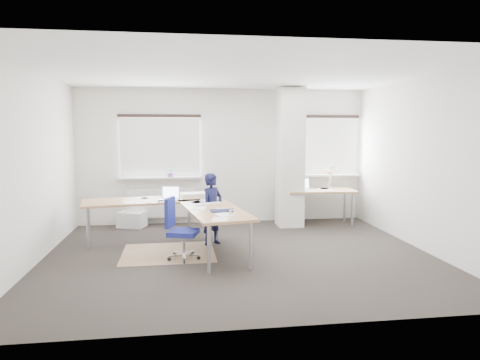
{
  "coord_description": "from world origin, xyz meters",
  "views": [
    {
      "loc": [
        -0.88,
        -6.45,
        1.95
      ],
      "look_at": [
        0.14,
        0.9,
        1.08
      ],
      "focal_mm": 32.0,
      "sensor_mm": 36.0,
      "label": 1
    }
  ],
  "objects": [
    {
      "name": "desk_main",
      "position": [
        -0.94,
        0.64,
        0.69
      ],
      "size": [
        2.82,
        2.63,
        0.96
      ],
      "rotation": [
        0.0,
        0.0,
        0.17
      ],
      "color": "#A07745",
      "rests_on": "ground"
    },
    {
      "name": "white_crate",
      "position": [
        -1.89,
        2.25,
        0.16
      ],
      "size": [
        0.61,
        0.52,
        0.31
      ],
      "primitive_type": "cube",
      "rotation": [
        0.0,
        0.0,
        -0.35
      ],
      "color": "white",
      "rests_on": "ground"
    },
    {
      "name": "desk_side",
      "position": [
        1.96,
        1.97,
        0.69
      ],
      "size": [
        1.44,
        0.79,
        1.22
      ],
      "rotation": [
        0.0,
        0.0,
        -0.07
      ],
      "color": "#A07745",
      "rests_on": "ground"
    },
    {
      "name": "ground",
      "position": [
        0.0,
        0.0,
        0.0
      ],
      "size": [
        6.0,
        6.0,
        0.0
      ],
      "primitive_type": "plane",
      "color": "black",
      "rests_on": "ground"
    },
    {
      "name": "task_chair",
      "position": [
        -0.9,
        -0.08,
        0.26
      ],
      "size": [
        0.53,
        0.52,
        0.94
      ],
      "rotation": [
        0.0,
        0.0,
        -0.3
      ],
      "color": "navy",
      "rests_on": "ground"
    },
    {
      "name": "floor_mat",
      "position": [
        -1.1,
        0.27,
        0.0
      ],
      "size": [
        1.47,
        1.25,
        0.01
      ],
      "primitive_type": "cube",
      "rotation": [
        0.0,
        0.0,
        0.01
      ],
      "color": "#9C7955",
      "rests_on": "ground"
    },
    {
      "name": "room_shell",
      "position": [
        0.18,
        0.45,
        1.75
      ],
      "size": [
        6.04,
        5.04,
        2.82
      ],
      "color": "beige",
      "rests_on": "ground"
    },
    {
      "name": "person",
      "position": [
        -0.37,
        0.69,
        0.61
      ],
      "size": [
        0.53,
        0.52,
        1.23
      ],
      "primitive_type": "imported",
      "rotation": [
        0.0,
        0.0,
        0.77
      ],
      "color": "black",
      "rests_on": "ground"
    }
  ]
}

